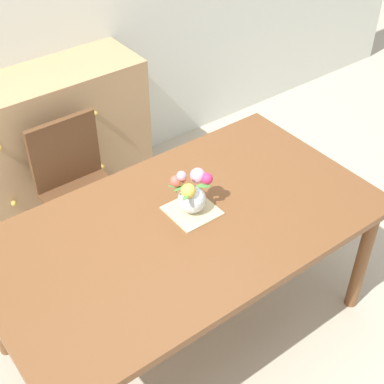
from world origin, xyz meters
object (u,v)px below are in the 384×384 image
Objects in this scene: dresser at (40,151)px; flower_vase at (192,193)px; chair_far at (77,184)px; dining_table at (184,235)px.

flower_vase is at bearing -79.37° from dresser.
flower_vase is (0.22, -0.82, 0.36)m from chair_far.
flower_vase is at bearing 31.56° from dining_table.
chair_far is 3.63× the size of flower_vase.
flower_vase reaches higher than dining_table.
dresser reaches higher than chair_far.
dresser is 5.67× the size of flower_vase.
dresser is at bearing -87.17° from chair_far.
flower_vase is at bearing 104.88° from chair_far.
chair_far is (-0.14, 0.87, -0.17)m from dining_table.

